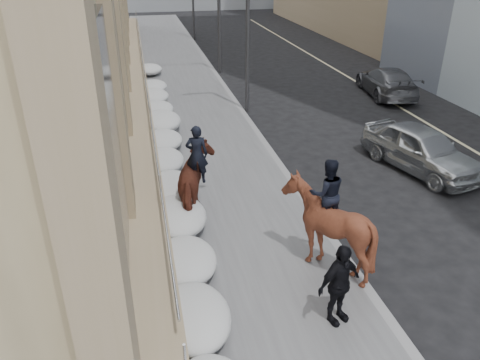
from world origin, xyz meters
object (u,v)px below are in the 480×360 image
object	(u,v)px
mounted_horse_right	(326,223)
car_silver	(421,149)
mounted_horse_left	(197,180)
pedestrian	(339,284)
car_grey	(386,81)

from	to	relation	value
mounted_horse_right	car_silver	bearing A→B (deg)	-134.01
mounted_horse_left	pedestrian	size ratio (longest dim) A/B	1.43
mounted_horse_right	car_grey	bearing A→B (deg)	-117.97
mounted_horse_left	pedestrian	bearing A→B (deg)	122.59
mounted_horse_right	pedestrian	world-z (taller)	mounted_horse_right
pedestrian	mounted_horse_left	bearing A→B (deg)	92.20
car_silver	car_grey	xyz separation A→B (m)	(3.38, 8.86, -0.05)
mounted_horse_left	pedestrian	xyz separation A→B (m)	(2.22, -5.10, -0.12)
mounted_horse_left	mounted_horse_right	bearing A→B (deg)	138.38
mounted_horse_left	car_grey	distance (m)	15.50
mounted_horse_left	mounted_horse_right	size ratio (longest dim) A/B	0.95
mounted_horse_right	pedestrian	xyz separation A→B (m)	(-0.44, -1.85, -0.28)
mounted_horse_right	pedestrian	distance (m)	1.92
car_silver	car_grey	size ratio (longest dim) A/B	0.91
pedestrian	mounted_horse_right	bearing A→B (deg)	55.29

